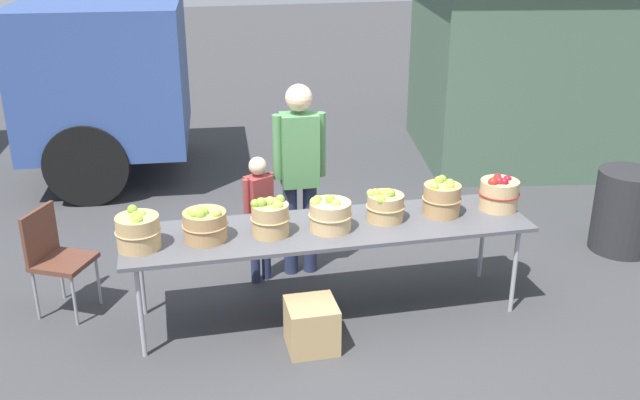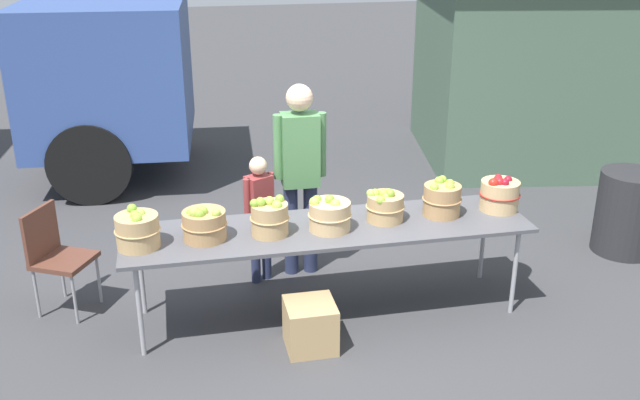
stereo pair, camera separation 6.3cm
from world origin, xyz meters
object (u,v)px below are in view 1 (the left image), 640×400
vendor_adult (300,166)px  produce_crate (312,325)px  apple_basket_green_4 (385,206)px  apple_basket_red_0 (499,193)px  apple_basket_green_5 (442,198)px  folding_chair (55,253)px  apple_basket_green_1 (204,224)px  market_table (329,231)px  apple_basket_green_3 (330,215)px  apple_basket_green_0 (138,231)px  child_customer (259,210)px  trash_barrel (625,211)px  apple_basket_green_2 (270,218)px

vendor_adult → produce_crate: size_ratio=4.71×
apple_basket_green_4 → vendor_adult: vendor_adult is taller
apple_basket_red_0 → apple_basket_green_5: bearing=-179.4°
apple_basket_red_0 → folding_chair: (-3.49, 0.46, -0.37)m
apple_basket_green_1 → apple_basket_green_4: size_ratio=1.11×
market_table → apple_basket_green_5: apple_basket_green_5 is taller
produce_crate → apple_basket_green_1: bearing=149.1°
apple_basket_green_1 → apple_basket_green_3: bearing=-1.4°
apple_basket_green_0 → market_table: bearing=2.7°
apple_basket_green_5 → child_customer: bearing=155.8°
apple_basket_green_1 → apple_basket_red_0: bearing=1.9°
child_customer → trash_barrel: bearing=150.3°
apple_basket_green_0 → produce_crate: (1.17, -0.39, -0.70)m
apple_basket_green_4 → vendor_adult: 0.90m
vendor_adult → trash_barrel: 3.11m
apple_basket_green_0 → apple_basket_green_5: bearing=2.6°
apple_basket_green_3 → child_customer: 0.86m
child_customer → trash_barrel: child_customer is taller
apple_basket_green_4 → apple_basket_red_0: bearing=0.9°
apple_basket_green_2 → vendor_adult: (0.38, 0.79, 0.11)m
vendor_adult → apple_basket_green_4: bearing=127.6°
apple_basket_green_4 → apple_basket_green_5: 0.47m
market_table → produce_crate: bearing=-117.2°
vendor_adult → child_customer: (-0.37, -0.09, -0.33)m
produce_crate → vendor_adult: bearing=82.6°
apple_basket_green_5 → apple_basket_green_2: bearing=-176.4°
trash_barrel → produce_crate: size_ratio=2.17×
apple_basket_green_1 → apple_basket_green_2: (0.48, -0.01, 0.01)m
apple_basket_green_3 → vendor_adult: (-0.07, 0.80, 0.12)m
apple_basket_green_4 → child_customer: child_customer is taller
apple_basket_green_1 → apple_basket_green_3: (0.93, -0.02, -0.00)m
market_table → apple_basket_green_4: (0.45, 0.03, 0.15)m
apple_basket_green_5 → trash_barrel: bearing=13.4°
apple_basket_green_2 → child_customer: size_ratio=0.27×
apple_basket_green_0 → apple_basket_green_2: apple_basket_green_2 is taller
apple_basket_green_0 → apple_basket_green_4: 1.86m
apple_basket_green_3 → apple_basket_green_4: apple_basket_green_3 is taller
apple_basket_green_3 → produce_crate: apple_basket_green_3 is taller
apple_basket_green_3 → child_customer: child_customer is taller
apple_basket_green_4 → trash_barrel: apple_basket_green_4 is taller
trash_barrel → produce_crate: trash_barrel is taller
apple_basket_green_1 → folding_chair: size_ratio=0.39×
market_table → folding_chair: bearing=166.3°
vendor_adult → apple_basket_green_3: bearing=96.3°
apple_basket_green_2 → apple_basket_red_0: (1.87, 0.09, -0.00)m
apple_basket_green_0 → trash_barrel: bearing=7.8°
apple_basket_green_3 → produce_crate: size_ratio=0.92×
apple_basket_green_0 → produce_crate: 1.42m
child_customer → folding_chair: (-1.63, -0.15, -0.15)m
apple_basket_green_0 → child_customer: bearing=37.0°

